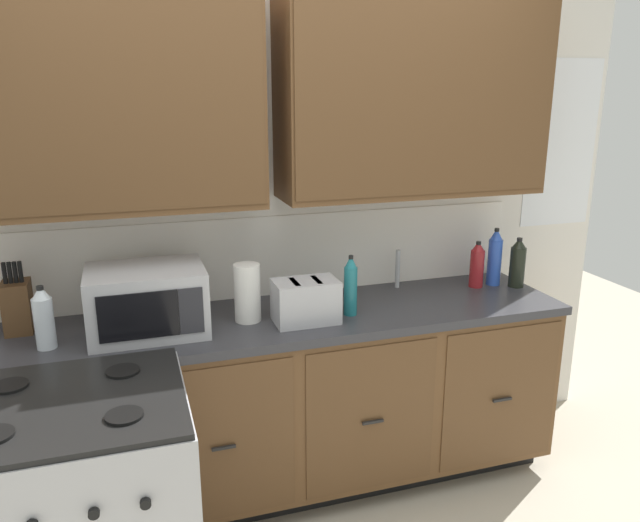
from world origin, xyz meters
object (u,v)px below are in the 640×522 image
(microwave, at_px, (147,301))
(bottle_clear, at_px, (44,318))
(bottle_teal, at_px, (351,286))
(bottle_dark, at_px, (518,263))
(knife_block, at_px, (18,306))
(toaster, at_px, (306,301))
(bottle_red, at_px, (477,265))
(paper_towel_roll, at_px, (247,293))
(bottle_blue, at_px, (495,257))

(microwave, distance_m, bottle_clear, 0.40)
(bottle_teal, xyz_separation_m, bottle_dark, (0.97, 0.12, -0.01))
(knife_block, bearing_deg, toaster, -12.40)
(knife_block, height_order, bottle_red, knife_block)
(paper_towel_roll, xyz_separation_m, bottle_red, (1.22, 0.11, -0.01))
(toaster, relative_size, bottle_dark, 1.08)
(paper_towel_roll, bearing_deg, bottle_teal, -8.42)
(bottle_red, bearing_deg, bottle_teal, -166.62)
(microwave, relative_size, knife_block, 1.55)
(bottle_clear, bearing_deg, knife_block, 119.41)
(paper_towel_roll, relative_size, bottle_dark, 1.00)
(bottle_blue, bearing_deg, paper_towel_roll, -174.83)
(bottle_clear, bearing_deg, bottle_red, 4.57)
(toaster, xyz_separation_m, knife_block, (-1.19, 0.26, 0.02))
(microwave, bearing_deg, bottle_blue, 3.96)
(bottle_teal, bearing_deg, microwave, 175.69)
(paper_towel_roll, bearing_deg, bottle_dark, 2.13)
(microwave, distance_m, bottle_dark, 1.85)
(toaster, relative_size, bottle_teal, 1.00)
(knife_block, xyz_separation_m, bottle_teal, (1.41, -0.24, 0.02))
(bottle_red, height_order, bottle_blue, bottle_blue)
(toaster, height_order, knife_block, knife_block)
(microwave, relative_size, toaster, 1.71)
(microwave, xyz_separation_m, bottle_teal, (0.89, -0.07, -0.00))
(microwave, height_order, bottle_teal, same)
(bottle_red, bearing_deg, bottle_blue, 3.54)
(toaster, distance_m, bottle_teal, 0.22)
(microwave, distance_m, bottle_teal, 0.89)
(bottle_red, bearing_deg, knife_block, 178.53)
(microwave, height_order, bottle_blue, bottle_blue)
(knife_block, xyz_separation_m, paper_towel_roll, (0.95, -0.17, 0.01))
(knife_block, height_order, paper_towel_roll, knife_block)
(bottle_blue, bearing_deg, bottle_red, -176.46)
(microwave, bearing_deg, toaster, -7.71)
(knife_block, xyz_separation_m, bottle_red, (2.17, -0.06, 0.00))
(bottle_red, bearing_deg, bottle_clear, -175.43)
(microwave, distance_m, toaster, 0.68)
(knife_block, relative_size, bottle_red, 1.28)
(microwave, bearing_deg, bottle_red, 3.99)
(bottle_teal, bearing_deg, bottle_clear, 179.18)
(toaster, xyz_separation_m, bottle_clear, (-1.06, 0.04, 0.03))
(knife_block, bearing_deg, bottle_red, -1.47)
(bottle_clear, xyz_separation_m, bottle_dark, (2.25, 0.10, 0.00))
(toaster, relative_size, bottle_red, 1.16)
(toaster, xyz_separation_m, paper_towel_roll, (-0.24, 0.09, 0.03))
(knife_block, xyz_separation_m, bottle_clear, (0.12, -0.22, 0.01))
(bottle_teal, bearing_deg, paper_towel_roll, 171.58)
(toaster, height_order, bottle_red, bottle_red)
(knife_block, xyz_separation_m, bottle_dark, (2.37, -0.12, 0.01))
(bottle_blue, xyz_separation_m, bottle_teal, (-0.87, -0.19, -0.01))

